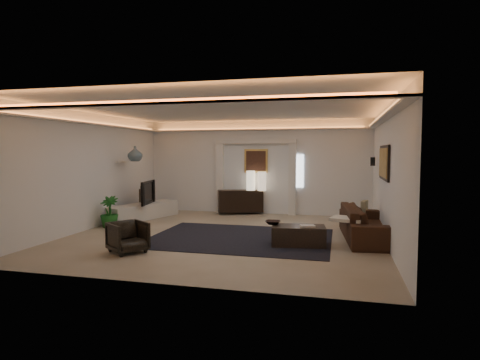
% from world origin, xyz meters
% --- Properties ---
extents(floor, '(7.00, 7.00, 0.00)m').
position_xyz_m(floor, '(0.00, 0.00, 0.00)').
color(floor, tan).
rests_on(floor, ground).
extents(ceiling, '(7.00, 7.00, 0.00)m').
position_xyz_m(ceiling, '(0.00, 0.00, 2.90)').
color(ceiling, white).
rests_on(ceiling, ground).
extents(wall_back, '(7.00, 0.00, 7.00)m').
position_xyz_m(wall_back, '(0.00, 3.50, 1.45)').
color(wall_back, white).
rests_on(wall_back, ground).
extents(wall_front, '(7.00, 0.00, 7.00)m').
position_xyz_m(wall_front, '(0.00, -3.50, 1.45)').
color(wall_front, white).
rests_on(wall_front, ground).
extents(wall_left, '(0.00, 7.00, 7.00)m').
position_xyz_m(wall_left, '(-3.50, 0.00, 1.45)').
color(wall_left, white).
rests_on(wall_left, ground).
extents(wall_right, '(0.00, 7.00, 7.00)m').
position_xyz_m(wall_right, '(3.50, 0.00, 1.45)').
color(wall_right, white).
rests_on(wall_right, ground).
extents(cove_soffit, '(7.00, 7.00, 0.04)m').
position_xyz_m(cove_soffit, '(0.00, 0.00, 2.62)').
color(cove_soffit, silver).
rests_on(cove_soffit, ceiling).
extents(daylight_slit, '(0.25, 0.03, 1.00)m').
position_xyz_m(daylight_slit, '(1.35, 3.48, 1.35)').
color(daylight_slit, white).
rests_on(daylight_slit, wall_back).
extents(area_rug, '(4.00, 3.00, 0.01)m').
position_xyz_m(area_rug, '(0.40, -0.20, 0.01)').
color(area_rug, black).
rests_on(area_rug, ground).
extents(pilaster_left, '(0.22, 0.20, 2.20)m').
position_xyz_m(pilaster_left, '(-1.15, 3.40, 1.10)').
color(pilaster_left, silver).
rests_on(pilaster_left, ground).
extents(pilaster_right, '(0.22, 0.20, 2.20)m').
position_xyz_m(pilaster_right, '(1.15, 3.40, 1.10)').
color(pilaster_right, silver).
rests_on(pilaster_right, ground).
extents(alcove_header, '(2.52, 0.20, 0.12)m').
position_xyz_m(alcove_header, '(0.00, 3.40, 2.25)').
color(alcove_header, silver).
rests_on(alcove_header, wall_back).
extents(painting_frame, '(0.74, 0.04, 0.74)m').
position_xyz_m(painting_frame, '(0.00, 3.47, 1.65)').
color(painting_frame, tan).
rests_on(painting_frame, wall_back).
extents(painting_canvas, '(0.62, 0.02, 0.62)m').
position_xyz_m(painting_canvas, '(0.00, 3.44, 1.65)').
color(painting_canvas, '#4C2D1E').
rests_on(painting_canvas, wall_back).
extents(art_panel_frame, '(0.04, 1.64, 0.74)m').
position_xyz_m(art_panel_frame, '(3.47, 0.30, 1.70)').
color(art_panel_frame, black).
rests_on(art_panel_frame, wall_right).
extents(art_panel_gold, '(0.02, 1.50, 0.62)m').
position_xyz_m(art_panel_gold, '(3.44, 0.30, 1.70)').
color(art_panel_gold, tan).
rests_on(art_panel_gold, wall_right).
extents(wall_sconce, '(0.12, 0.12, 0.22)m').
position_xyz_m(wall_sconce, '(3.38, 2.20, 1.68)').
color(wall_sconce, black).
rests_on(wall_sconce, wall_right).
extents(wall_niche, '(0.10, 0.55, 0.04)m').
position_xyz_m(wall_niche, '(-3.44, 1.40, 1.65)').
color(wall_niche, silver).
rests_on(wall_niche, wall_left).
extents(console, '(1.44, 0.92, 0.69)m').
position_xyz_m(console, '(-0.45, 3.25, 0.40)').
color(console, black).
rests_on(console, ground).
extents(lamp_left, '(0.34, 0.34, 0.60)m').
position_xyz_m(lamp_left, '(-0.12, 3.25, 1.09)').
color(lamp_left, '#FFEDC4').
rests_on(lamp_left, console).
extents(lamp_right, '(0.30, 0.30, 0.58)m').
position_xyz_m(lamp_right, '(0.24, 3.20, 1.09)').
color(lamp_right, beige).
rests_on(lamp_right, console).
extents(media_ledge, '(1.31, 2.41, 0.44)m').
position_xyz_m(media_ledge, '(-2.93, 1.62, 0.22)').
color(media_ledge, beige).
rests_on(media_ledge, ground).
extents(tv, '(1.16, 0.34, 0.66)m').
position_xyz_m(tv, '(-2.86, 1.57, 0.78)').
color(tv, black).
rests_on(tv, media_ledge).
extents(figurine, '(0.16, 0.16, 0.39)m').
position_xyz_m(figurine, '(-3.15, 1.95, 0.64)').
color(figurine, '#312618').
rests_on(figurine, media_ledge).
extents(ginger_jar, '(0.52, 0.52, 0.42)m').
position_xyz_m(ginger_jar, '(-2.95, 1.24, 1.88)').
color(ginger_jar, '#536066').
rests_on(ginger_jar, wall_niche).
extents(plant, '(0.49, 0.49, 0.80)m').
position_xyz_m(plant, '(-3.15, 0.23, 0.40)').
color(plant, '#175619').
rests_on(plant, ground).
extents(sofa, '(2.55, 1.19, 0.72)m').
position_xyz_m(sofa, '(3.15, 0.34, 0.36)').
color(sofa, black).
rests_on(sofa, ground).
extents(throw_blanket, '(0.74, 0.65, 0.07)m').
position_xyz_m(throw_blanket, '(2.71, -0.33, 0.55)').
color(throw_blanket, silver).
rests_on(throw_blanket, sofa).
extents(throw_pillow, '(0.20, 0.38, 0.37)m').
position_xyz_m(throw_pillow, '(3.15, 1.43, 0.55)').
color(throw_pillow, tan).
rests_on(throw_pillow, sofa).
extents(coffee_table, '(1.15, 0.72, 0.40)m').
position_xyz_m(coffee_table, '(1.74, -0.59, 0.20)').
color(coffee_table, black).
rests_on(coffee_table, ground).
extents(bowl, '(0.32, 0.32, 0.08)m').
position_xyz_m(bowl, '(1.20, -0.53, 0.45)').
color(bowl, black).
rests_on(bowl, coffee_table).
extents(magazine, '(0.33, 0.27, 0.03)m').
position_xyz_m(magazine, '(1.93, -0.64, 0.42)').
color(magazine, silver).
rests_on(magazine, coffee_table).
extents(armchair, '(0.90, 0.90, 0.60)m').
position_xyz_m(armchair, '(-1.38, -1.95, 0.30)').
color(armchair, '#2D2316').
rests_on(armchair, ground).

